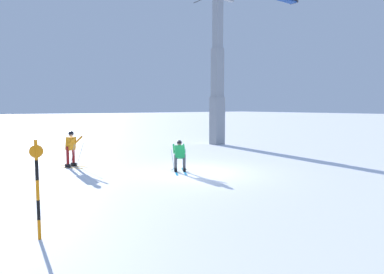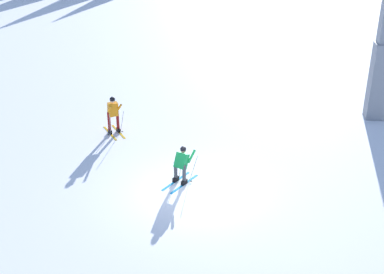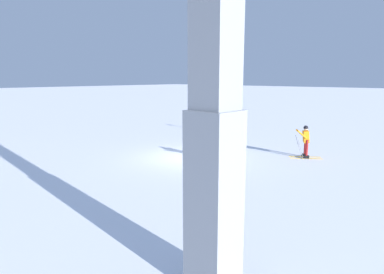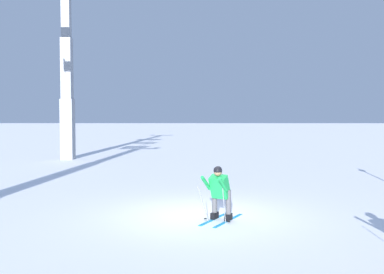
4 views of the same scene
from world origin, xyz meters
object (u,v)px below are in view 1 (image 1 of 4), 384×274
object	(u,v)px
skier_carving_main	(180,154)
skier_distant_uphill	(71,146)
trail_marker_pole	(38,186)
lift_tower_near	(217,82)

from	to	relation	value
skier_carving_main	skier_distant_uphill	distance (m)	5.30
skier_carving_main	trail_marker_pole	distance (m)	8.17
lift_tower_near	trail_marker_pole	xyz separation A→B (m)	(11.76, -14.99, -3.52)
skier_carving_main	lift_tower_near	xyz separation A→B (m)	(-7.16, 8.24, 3.91)
lift_tower_near	trail_marker_pole	distance (m)	19.37
lift_tower_near	skier_carving_main	bearing A→B (deg)	-48.99
lift_tower_near	skier_distant_uphill	size ratio (longest dim) A/B	6.49
lift_tower_near	trail_marker_pole	world-z (taller)	lift_tower_near
trail_marker_pole	lift_tower_near	bearing A→B (deg)	128.11
skier_carving_main	skier_distant_uphill	xyz separation A→B (m)	(-3.91, -3.57, 0.23)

